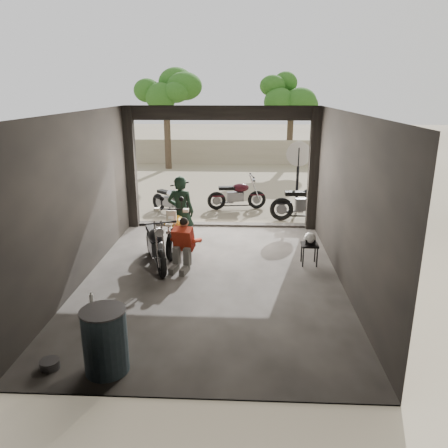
# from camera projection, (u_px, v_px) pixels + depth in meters

# --- Properties ---
(ground) EXTENTS (80.00, 80.00, 0.00)m
(ground) POSITION_uv_depth(u_px,v_px,m) (212.00, 279.00, 8.61)
(ground) COLOR #7A6D56
(ground) RESTS_ON ground
(garage) EXTENTS (7.00, 7.13, 3.20)m
(garage) POSITION_uv_depth(u_px,v_px,m) (214.00, 210.00, 8.76)
(garage) COLOR #2D2B28
(garage) RESTS_ON ground
(boundary_wall) EXTENTS (18.00, 0.30, 1.20)m
(boundary_wall) POSITION_uv_depth(u_px,v_px,m) (233.00, 152.00, 21.79)
(boundary_wall) COLOR gray
(boundary_wall) RESTS_ON ground
(tree_left) EXTENTS (2.20, 2.20, 5.60)m
(tree_left) POSITION_uv_depth(u_px,v_px,m) (165.00, 80.00, 19.50)
(tree_left) COLOR #382B1E
(tree_left) RESTS_ON ground
(tree_right) EXTENTS (2.20, 2.20, 5.00)m
(tree_right) POSITION_uv_depth(u_px,v_px,m) (292.00, 90.00, 20.79)
(tree_right) COLOR #382B1E
(tree_right) RESTS_ON ground
(main_bike) EXTENTS (0.82, 1.77, 1.16)m
(main_bike) POSITION_uv_depth(u_px,v_px,m) (177.00, 226.00, 10.02)
(main_bike) COLOR beige
(main_bike) RESTS_ON ground
(left_bike) EXTENTS (1.22, 1.76, 1.10)m
(left_bike) POSITION_uv_depth(u_px,v_px,m) (155.00, 241.00, 9.13)
(left_bike) COLOR black
(left_bike) RESTS_ON ground
(outside_bike_a) EXTENTS (1.53, 1.45, 1.01)m
(outside_bike_a) POSITION_uv_depth(u_px,v_px,m) (171.00, 198.00, 12.94)
(outside_bike_a) COLOR black
(outside_bike_a) RESTS_ON ground
(outside_bike_b) EXTENTS (1.67, 0.89, 1.08)m
(outside_bike_b) POSITION_uv_depth(u_px,v_px,m) (237.00, 192.00, 13.48)
(outside_bike_b) COLOR #380D15
(outside_bike_b) RESTS_ON ground
(outside_bike_c) EXTENTS (1.88, 0.82, 1.26)m
(outside_bike_c) POSITION_uv_depth(u_px,v_px,m) (308.00, 199.00, 12.26)
(outside_bike_c) COLOR black
(outside_bike_c) RESTS_ON ground
(rider) EXTENTS (0.66, 0.47, 1.70)m
(rider) POSITION_uv_depth(u_px,v_px,m) (181.00, 212.00, 10.18)
(rider) COLOR black
(rider) RESTS_ON ground
(mechanic) EXTENTS (0.68, 0.83, 1.05)m
(mechanic) POSITION_uv_depth(u_px,v_px,m) (182.00, 246.00, 8.89)
(mechanic) COLOR #A92D16
(mechanic) RESTS_ON ground
(stool) EXTENTS (0.35, 0.35, 0.48)m
(stool) POSITION_uv_depth(u_px,v_px,m) (310.00, 247.00, 9.18)
(stool) COLOR black
(stool) RESTS_ON ground
(helmet) EXTENTS (0.32, 0.33, 0.24)m
(helmet) POSITION_uv_depth(u_px,v_px,m) (310.00, 238.00, 9.14)
(helmet) COLOR silver
(helmet) RESTS_ON stool
(oil_drum) EXTENTS (0.65, 0.65, 0.89)m
(oil_drum) POSITION_uv_depth(u_px,v_px,m) (105.00, 342.00, 5.67)
(oil_drum) COLOR #374F5D
(oil_drum) RESTS_ON ground
(sign_post) EXTENTS (0.72, 0.08, 2.17)m
(sign_post) POSITION_uv_depth(u_px,v_px,m) (298.00, 166.00, 12.69)
(sign_post) COLOR black
(sign_post) RESTS_ON ground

